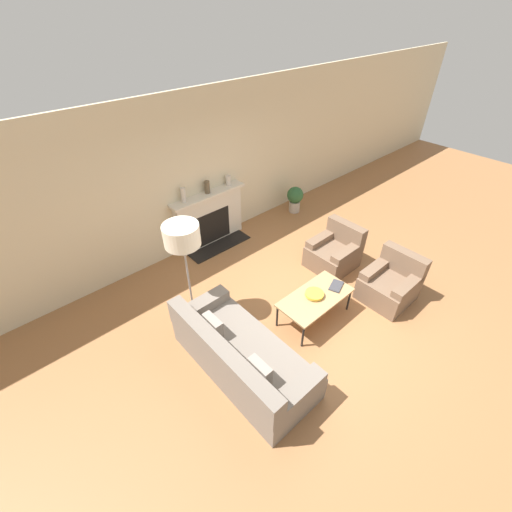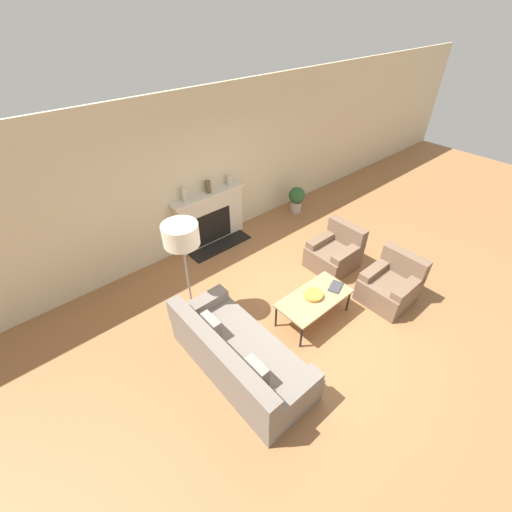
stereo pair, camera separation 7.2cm
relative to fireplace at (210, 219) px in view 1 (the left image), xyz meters
name	(u,v)px [view 1 (the left image)]	position (x,y,z in m)	size (l,w,h in m)	color
ground_plane	(311,314)	(-0.02, -2.72, -0.53)	(18.00, 18.00, 0.00)	#99663D
wall_back	(200,173)	(-0.02, 0.14, 0.92)	(18.00, 0.06, 2.90)	beige
fireplace	(210,219)	(0.00, 0.00, 0.00)	(1.58, 0.59, 1.09)	beige
couch	(240,356)	(-1.51, -2.73, -0.24)	(0.93, 2.07, 0.79)	slate
armchair_near	(391,283)	(1.23, -3.31, -0.23)	(0.81, 0.75, 0.80)	brown
armchair_far	(335,252)	(1.23, -2.16, -0.23)	(0.81, 0.75, 0.80)	brown
coffee_table	(315,298)	(-0.06, -2.78, -0.11)	(1.17, 0.60, 0.45)	tan
bowl	(314,294)	(-0.06, -2.75, -0.04)	(0.28, 0.28, 0.06)	gold
book	(336,286)	(0.35, -2.84, -0.06)	(0.31, 0.25, 0.02)	#38383D
floor_lamp	(182,240)	(-1.42, -1.46, 0.92)	(0.50, 0.50, 1.68)	gray
mantel_vase_left	(183,195)	(-0.50, 0.01, 0.69)	(0.09, 0.09, 0.27)	beige
mantel_vase_center_left	(207,187)	(0.02, 0.01, 0.67)	(0.10, 0.10, 0.23)	brown
mantel_vase_center_right	(228,180)	(0.52, 0.01, 0.65)	(0.10, 0.10, 0.19)	beige
potted_plant	(295,198)	(2.15, -0.31, -0.18)	(0.37, 0.37, 0.61)	#B2A899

